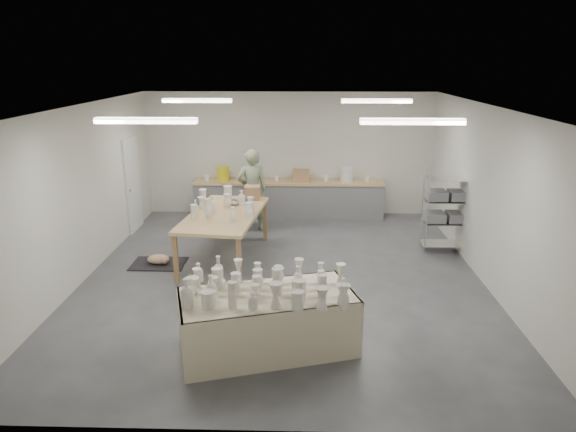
{
  "coord_description": "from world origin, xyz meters",
  "views": [
    {
      "loc": [
        0.33,
        -8.48,
        3.74
      ],
      "look_at": [
        0.08,
        0.29,
        1.05
      ],
      "focal_mm": 32.0,
      "sensor_mm": 36.0,
      "label": 1
    }
  ],
  "objects_px": {
    "work_table": "(227,211)",
    "potter": "(252,190)",
    "drying_table": "(267,319)",
    "red_stool": "(254,214)"
  },
  "relations": [
    {
      "from": "potter",
      "to": "drying_table",
      "type": "bearing_deg",
      "value": 81.74
    },
    {
      "from": "drying_table",
      "to": "red_stool",
      "type": "distance_m",
      "value": 5.29
    },
    {
      "from": "potter",
      "to": "red_stool",
      "type": "height_order",
      "value": "potter"
    },
    {
      "from": "work_table",
      "to": "drying_table",
      "type": "bearing_deg",
      "value": -66.77
    },
    {
      "from": "work_table",
      "to": "red_stool",
      "type": "height_order",
      "value": "work_table"
    },
    {
      "from": "red_stool",
      "to": "drying_table",
      "type": "bearing_deg",
      "value": -82.71
    },
    {
      "from": "work_table",
      "to": "potter",
      "type": "relative_size",
      "value": 1.41
    },
    {
      "from": "work_table",
      "to": "potter",
      "type": "height_order",
      "value": "potter"
    },
    {
      "from": "drying_table",
      "to": "red_stool",
      "type": "bearing_deg",
      "value": 81.24
    },
    {
      "from": "potter",
      "to": "work_table",
      "type": "bearing_deg",
      "value": 63.07
    }
  ]
}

